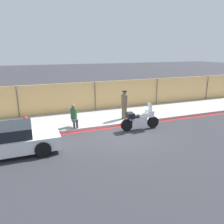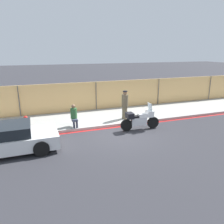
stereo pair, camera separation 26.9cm
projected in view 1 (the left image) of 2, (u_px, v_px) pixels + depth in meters
name	position (u px, v px, depth m)	size (l,w,h in m)	color
ground_plane	(122.00, 135.00, 11.51)	(120.00, 120.00, 0.00)	#2D2D33
sidewalk	(103.00, 117.00, 14.19)	(37.70, 3.52, 0.16)	#9E9E99
curb_paint_stripe	(114.00, 127.00, 12.55)	(37.70, 0.18, 0.01)	red
storefront_fence	(95.00, 97.00, 15.58)	(35.82, 0.17, 2.15)	#E5B26B
motorcycle	(140.00, 119.00, 12.11)	(2.27, 0.56, 1.48)	black
officer_standing	(124.00, 105.00, 13.44)	(0.39, 0.39, 1.76)	brown
person_seated_on_curb	(74.00, 115.00, 12.08)	(0.36, 0.64, 1.25)	#2D3342
parked_car_left_down_street	(8.00, 140.00, 9.31)	(4.12, 2.03, 1.23)	silver
fire_hydrant	(26.00, 123.00, 11.83)	(0.24, 0.30, 0.70)	red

